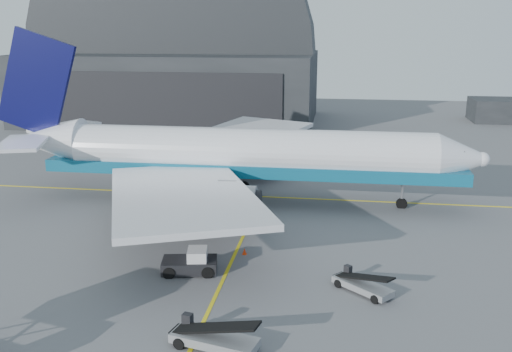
% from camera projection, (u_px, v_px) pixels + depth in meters
% --- Properties ---
extents(ground, '(200.00, 200.00, 0.00)m').
position_uv_depth(ground, '(222.00, 282.00, 38.47)').
color(ground, '#565659').
rests_on(ground, ground).
extents(taxi_lines, '(80.00, 42.12, 0.02)m').
position_uv_depth(taxi_lines, '(250.00, 221.00, 50.58)').
color(taxi_lines, yellow).
rests_on(taxi_lines, ground).
extents(hangar, '(50.00, 28.30, 28.00)m').
position_uv_depth(hangar, '(173.00, 67.00, 101.16)').
color(hangar, black).
rests_on(hangar, ground).
extents(distant_bldg_a, '(14.00, 8.00, 4.00)m').
position_uv_depth(distant_bldg_a, '(510.00, 122.00, 102.03)').
color(distant_bldg_a, black).
rests_on(distant_bldg_a, ground).
extents(airliner, '(47.87, 46.42, 16.80)m').
position_uv_depth(airliner, '(232.00, 154.00, 55.10)').
color(airliner, white).
rests_on(airliner, ground).
extents(pushback_tug, '(4.09, 2.80, 1.75)m').
position_uv_depth(pushback_tug, '(191.00, 263.00, 39.93)').
color(pushback_tug, black).
rests_on(pushback_tug, ground).
extents(belt_loader_a, '(5.18, 2.72, 1.94)m').
position_uv_depth(belt_loader_a, '(214.00, 338.00, 30.54)').
color(belt_loader_a, gray).
rests_on(belt_loader_a, ground).
extents(belt_loader_b, '(4.03, 3.72, 1.67)m').
position_uv_depth(belt_loader_b, '(362.00, 285.00, 37.00)').
color(belt_loader_b, gray).
rests_on(belt_loader_b, ground).
extents(traffic_cone, '(0.33, 0.33, 0.48)m').
position_uv_depth(traffic_cone, '(244.00, 251.00, 43.13)').
color(traffic_cone, '#FF3808').
rests_on(traffic_cone, ground).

